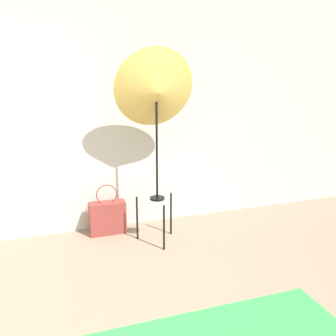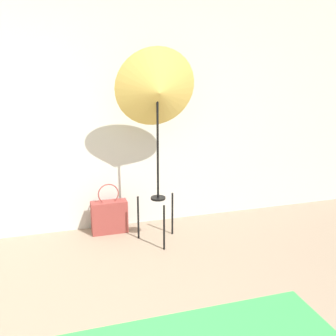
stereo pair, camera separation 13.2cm
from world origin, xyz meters
name	(u,v)px [view 1 (the left image)]	position (x,y,z in m)	size (l,w,h in m)	color
wall_back	(100,110)	(0.00, 2.35, 1.30)	(8.00, 0.05, 2.60)	beige
photo_umbrella	(156,92)	(0.45, 1.81, 1.51)	(0.78, 0.41, 1.92)	black
tote_bag	(107,217)	(0.00, 2.15, 0.18)	(0.38, 0.14, 0.55)	brown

